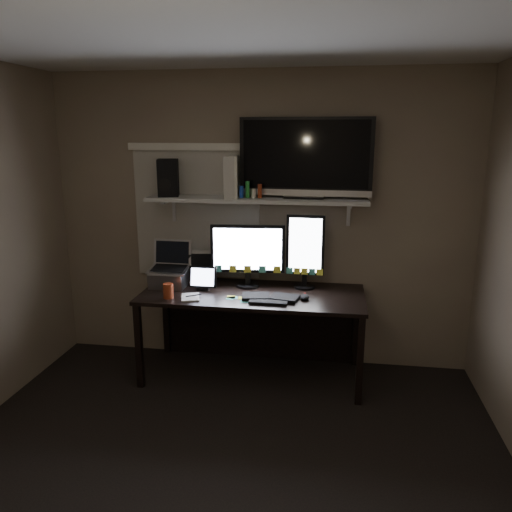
% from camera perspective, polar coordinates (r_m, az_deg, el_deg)
% --- Properties ---
extents(floor, '(3.60, 3.60, 0.00)m').
position_cam_1_polar(floor, '(3.17, -4.92, -25.12)').
color(floor, black).
rests_on(floor, ground).
extents(ceiling, '(3.60, 3.60, 0.00)m').
position_cam_1_polar(ceiling, '(2.52, -6.22, 25.42)').
color(ceiling, silver).
rests_on(ceiling, back_wall).
extents(back_wall, '(3.60, 0.00, 3.60)m').
position_cam_1_polar(back_wall, '(4.30, 0.41, 3.94)').
color(back_wall, '#6C5C4E').
rests_on(back_wall, floor).
extents(window_blinds, '(1.10, 0.02, 1.10)m').
position_cam_1_polar(window_blinds, '(4.39, -6.77, 4.71)').
color(window_blinds, beige).
rests_on(window_blinds, back_wall).
extents(desk, '(1.80, 0.75, 0.73)m').
position_cam_1_polar(desk, '(4.24, -0.11, -5.98)').
color(desk, black).
rests_on(desk, floor).
extents(wall_shelf, '(1.80, 0.35, 0.03)m').
position_cam_1_polar(wall_shelf, '(4.09, 0.05, 6.48)').
color(wall_shelf, '#B6B7B2').
rests_on(wall_shelf, back_wall).
extents(monitor_landscape, '(0.62, 0.12, 0.54)m').
position_cam_1_polar(monitor_landscape, '(4.16, -0.96, 0.09)').
color(monitor_landscape, black).
rests_on(monitor_landscape, desk).
extents(monitor_portrait, '(0.32, 0.07, 0.63)m').
position_cam_1_polar(monitor_portrait, '(4.13, 5.65, 0.54)').
color(monitor_portrait, black).
rests_on(monitor_portrait, desk).
extents(keyboard, '(0.45, 0.19, 0.03)m').
position_cam_1_polar(keyboard, '(3.91, 1.62, -4.73)').
color(keyboard, black).
rests_on(keyboard, desk).
extents(mouse, '(0.08, 0.11, 0.04)m').
position_cam_1_polar(mouse, '(3.92, 5.60, -4.68)').
color(mouse, black).
rests_on(mouse, desk).
extents(notepad, '(0.19, 0.22, 0.01)m').
position_cam_1_polar(notepad, '(3.97, -7.50, -4.69)').
color(notepad, beige).
rests_on(notepad, desk).
extents(tablet, '(0.23, 0.10, 0.20)m').
position_cam_1_polar(tablet, '(4.13, -6.07, -2.53)').
color(tablet, black).
rests_on(tablet, desk).
extents(file_sorter, '(0.23, 0.13, 0.28)m').
position_cam_1_polar(file_sorter, '(4.34, -6.25, -1.22)').
color(file_sorter, black).
rests_on(file_sorter, desk).
extents(laptop, '(0.34, 0.28, 0.37)m').
position_cam_1_polar(laptop, '(4.24, -9.95, -1.01)').
color(laptop, '#B3B3B8').
rests_on(laptop, desk).
extents(cup, '(0.09, 0.09, 0.12)m').
position_cam_1_polar(cup, '(3.98, -10.00, -3.95)').
color(cup, maroon).
rests_on(cup, desk).
extents(sticky_notes, '(0.32, 0.27, 0.00)m').
position_cam_1_polar(sticky_notes, '(3.95, -2.17, -4.75)').
color(sticky_notes, '#FFFA45').
rests_on(sticky_notes, desk).
extents(tv, '(1.07, 0.24, 0.64)m').
position_cam_1_polar(tv, '(4.06, 5.68, 11.08)').
color(tv, black).
rests_on(tv, wall_shelf).
extents(game_console, '(0.13, 0.29, 0.33)m').
position_cam_1_polar(game_console, '(4.11, -2.71, 9.05)').
color(game_console, beige).
rests_on(game_console, wall_shelf).
extents(speaker, '(0.21, 0.24, 0.30)m').
position_cam_1_polar(speaker, '(4.25, -10.00, 8.81)').
color(speaker, black).
rests_on(speaker, wall_shelf).
extents(bottles, '(0.21, 0.08, 0.13)m').
position_cam_1_polar(bottles, '(4.04, -0.98, 7.54)').
color(bottles, '#A50F0C').
rests_on(bottles, wall_shelf).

